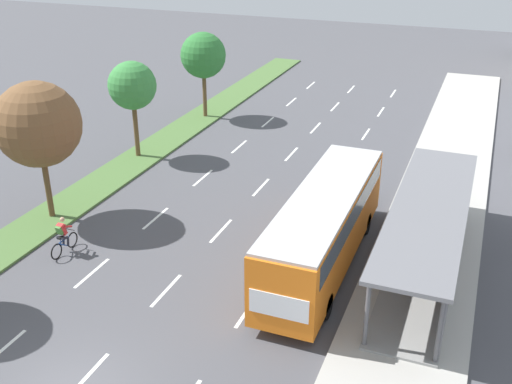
% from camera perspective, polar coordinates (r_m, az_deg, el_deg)
% --- Properties ---
extents(median_strip, '(2.60, 52.00, 0.12)m').
position_cam_1_polar(median_strip, '(39.09, -9.28, 4.21)').
color(median_strip, '#4C7038').
rests_on(median_strip, ground).
extents(sidewalk_right, '(4.50, 52.00, 0.15)m').
position_cam_1_polar(sidewalk_right, '(34.20, 17.11, 0.29)').
color(sidewalk_right, '#ADAAA3').
rests_on(sidewalk_right, ground).
extents(lane_divider_left, '(0.14, 44.54, 0.01)m').
position_cam_1_polar(lane_divider_left, '(34.34, -5.00, 1.34)').
color(lane_divider_left, white).
rests_on(lane_divider_left, ground).
extents(lane_divider_center, '(0.14, 44.54, 0.01)m').
position_cam_1_polar(lane_divider_center, '(33.05, 0.47, 0.45)').
color(lane_divider_center, white).
rests_on(lane_divider_center, ground).
extents(lane_divider_right, '(0.14, 44.54, 0.01)m').
position_cam_1_polar(lane_divider_right, '(32.09, 6.31, -0.50)').
color(lane_divider_right, white).
rests_on(lane_divider_right, ground).
extents(bus_shelter, '(2.90, 12.70, 2.86)m').
position_cam_1_polar(bus_shelter, '(25.71, 16.32, -3.64)').
color(bus_shelter, gray).
rests_on(bus_shelter, sidewalk_right).
extents(bus, '(2.54, 11.29, 3.37)m').
position_cam_1_polar(bus, '(25.19, 6.41, -2.81)').
color(bus, orange).
rests_on(bus, ground).
extents(cyclist, '(0.46, 1.82, 1.71)m').
position_cam_1_polar(cyclist, '(27.82, -17.60, -4.04)').
color(cyclist, black).
rests_on(cyclist, ground).
extents(median_tree_second, '(3.99, 3.99, 6.67)m').
position_cam_1_polar(median_tree_second, '(29.70, -19.74, 5.95)').
color(median_tree_second, brown).
rests_on(median_tree_second, median_strip).
extents(median_tree_third, '(2.81, 2.81, 5.73)m').
position_cam_1_polar(median_tree_third, '(36.43, -11.51, 9.70)').
color(median_tree_third, brown).
rests_on(median_tree_third, median_strip).
extents(median_tree_fourth, '(3.16, 3.16, 5.96)m').
position_cam_1_polar(median_tree_fourth, '(43.34, -4.96, 12.61)').
color(median_tree_fourth, brown).
rests_on(median_tree_fourth, median_strip).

